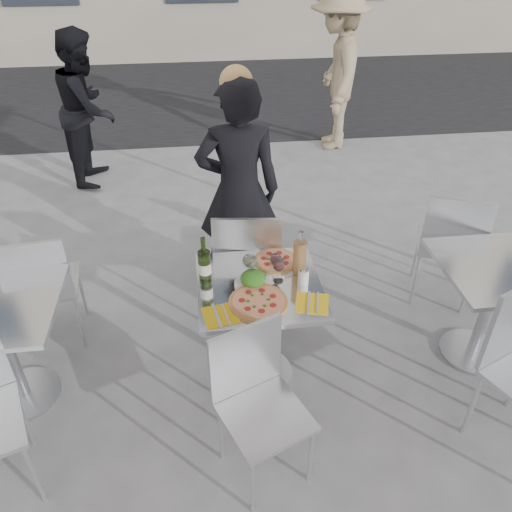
{
  "coord_description": "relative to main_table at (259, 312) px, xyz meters",
  "views": [
    {
      "loc": [
        -0.3,
        -2.28,
        2.54
      ],
      "look_at": [
        0.0,
        0.15,
        0.85
      ],
      "focal_mm": 35.0,
      "sensor_mm": 36.0,
      "label": 1
    }
  ],
  "objects": [
    {
      "name": "wineglass_red_a",
      "position": [
        0.11,
        0.08,
        0.32
      ],
      "size": [
        0.07,
        0.07,
        0.16
      ],
      "color": "white",
      "rests_on": "main_table"
    },
    {
      "name": "pizza_near",
      "position": [
        -0.03,
        -0.17,
        0.22
      ],
      "size": [
        0.33,
        0.33,
        0.02
      ],
      "color": "tan",
      "rests_on": "main_table"
    },
    {
      "name": "side_table_right",
      "position": [
        1.5,
        0.0,
        0.0
      ],
      "size": [
        0.72,
        0.72,
        0.75
      ],
      "color": "#B7BABF",
      "rests_on": "ground"
    },
    {
      "name": "pedestrian_a",
      "position": [
        -1.44,
        3.19,
        0.27
      ],
      "size": [
        0.68,
        0.84,
        1.62
      ],
      "primitive_type": "imported",
      "rotation": [
        0.0,
        0.0,
        1.49
      ],
      "color": "black",
      "rests_on": "ground"
    },
    {
      "name": "street_asphalt",
      "position": [
        0.0,
        6.5,
        -0.54
      ],
      "size": [
        24.0,
        5.0,
        0.0
      ],
      "primitive_type": "cube",
      "color": "black",
      "rests_on": "ground"
    },
    {
      "name": "sugar_shaker",
      "position": [
        0.26,
        -0.01,
        0.26
      ],
      "size": [
        0.06,
        0.06,
        0.11
      ],
      "color": "white",
      "rests_on": "main_table"
    },
    {
      "name": "salad_plate",
      "position": [
        -0.03,
        0.01,
        0.25
      ],
      "size": [
        0.22,
        0.22,
        0.09
      ],
      "color": "white",
      "rests_on": "main_table"
    },
    {
      "name": "pedestrian_b",
      "position": [
        1.45,
        3.82,
        0.41
      ],
      "size": [
        0.88,
        1.31,
        1.89
      ],
      "primitive_type": "imported",
      "rotation": [
        0.0,
        0.0,
        4.56
      ],
      "color": "tan",
      "rests_on": "ground"
    },
    {
      "name": "wineglass_red_b",
      "position": [
        0.12,
        0.02,
        0.32
      ],
      "size": [
        0.07,
        0.07,
        0.16
      ],
      "color": "white",
      "rests_on": "main_table"
    },
    {
      "name": "ground",
      "position": [
        0.0,
        0.0,
        -0.54
      ],
      "size": [
        80.0,
        80.0,
        0.0
      ],
      "primitive_type": "plane",
      "color": "slate"
    },
    {
      "name": "main_table",
      "position": [
        0.0,
        0.0,
        0.0
      ],
      "size": [
        0.72,
        0.72,
        0.75
      ],
      "color": "#B7BABF",
      "rests_on": "ground"
    },
    {
      "name": "wineglass_white_a",
      "position": [
        -0.05,
        0.09,
        0.32
      ],
      "size": [
        0.07,
        0.07,
        0.16
      ],
      "color": "white",
      "rests_on": "main_table"
    },
    {
      "name": "chair_far",
      "position": [
        -0.02,
        0.49,
        0.04
      ],
      "size": [
        0.5,
        0.51,
        0.98
      ],
      "rotation": [
        0.0,
        0.0,
        3.02
      ],
      "color": "silver",
      "rests_on": "ground"
    },
    {
      "name": "napkin_right",
      "position": [
        0.27,
        -0.21,
        0.21
      ],
      "size": [
        0.22,
        0.22,
        0.01
      ],
      "rotation": [
        0.0,
        0.0,
        -0.25
      ],
      "color": "yellow",
      "rests_on": "main_table"
    },
    {
      "name": "woman_diner",
      "position": [
        -0.02,
        0.99,
        0.31
      ],
      "size": [
        0.63,
        0.43,
        1.7
      ],
      "primitive_type": "imported",
      "rotation": [
        0.0,
        0.0,
        3.11
      ],
      "color": "black",
      "rests_on": "ground"
    },
    {
      "name": "side_chair_rfar",
      "position": [
        1.48,
        0.57,
        0.03
      ],
      "size": [
        0.58,
        0.58,
        0.96
      ],
      "rotation": [
        0.0,
        0.0,
        2.74
      ],
      "color": "silver",
      "rests_on": "ground"
    },
    {
      "name": "wine_bottle",
      "position": [
        -0.31,
        0.08,
        0.32
      ],
      "size": [
        0.07,
        0.08,
        0.29
      ],
      "color": "#344F1D",
      "rests_on": "main_table"
    },
    {
      "name": "side_chair_lfar",
      "position": [
        -1.37,
        0.46,
        0.0
      ],
      "size": [
        0.46,
        0.47,
        0.92
      ],
      "rotation": [
        0.0,
        0.0,
        3.26
      ],
      "color": "silver",
      "rests_on": "ground"
    },
    {
      "name": "pizza_far",
      "position": [
        0.13,
        0.2,
        0.23
      ],
      "size": [
        0.31,
        0.31,
        0.03
      ],
      "color": "white",
      "rests_on": "main_table"
    },
    {
      "name": "napkin_left",
      "position": [
        -0.24,
        -0.24,
        0.21
      ],
      "size": [
        0.21,
        0.21,
        0.01
      ],
      "rotation": [
        0.0,
        0.0,
        0.19
      ],
      "color": "yellow",
      "rests_on": "main_table"
    },
    {
      "name": "chair_near",
      "position": [
        -0.09,
        -0.6,
        -0.01
      ],
      "size": [
        0.53,
        0.54,
        0.89
      ],
      "rotation": [
        0.0,
        0.0,
        0.39
      ],
      "color": "silver",
      "rests_on": "ground"
    },
    {
      "name": "carafe",
      "position": [
        0.25,
        0.09,
        0.33
      ],
      "size": [
        0.08,
        0.08,
        0.29
      ],
      "color": "tan",
      "rests_on": "main_table"
    },
    {
      "name": "wineglass_white_b",
      "position": [
        -0.03,
        0.07,
        0.32
      ],
      "size": [
        0.07,
        0.07,
        0.16
      ],
      "color": "white",
      "rests_on": "main_table"
    },
    {
      "name": "side_table_left",
      "position": [
        -1.5,
        0.0,
        0.0
      ],
      "size": [
        0.72,
        0.72,
        0.75
      ],
      "color": "#B7BABF",
      "rests_on": "ground"
    }
  ]
}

